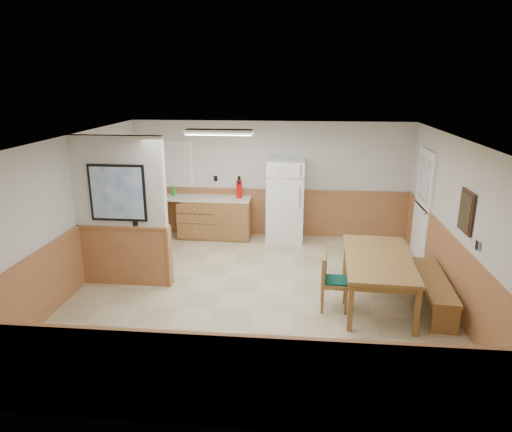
# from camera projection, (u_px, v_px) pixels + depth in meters

# --- Properties ---
(ground) EXTENTS (6.00, 6.00, 0.00)m
(ground) POSITION_uv_depth(u_px,v_px,m) (258.00, 293.00, 7.39)
(ground) COLOR tan
(ground) RESTS_ON ground
(ceiling) EXTENTS (6.00, 6.00, 0.02)m
(ceiling) POSITION_uv_depth(u_px,v_px,m) (258.00, 138.00, 6.67)
(ceiling) COLOR white
(ceiling) RESTS_ON back_wall
(back_wall) EXTENTS (6.00, 0.02, 2.50)m
(back_wall) POSITION_uv_depth(u_px,v_px,m) (270.00, 179.00, 9.89)
(back_wall) COLOR silver
(back_wall) RESTS_ON ground
(right_wall) EXTENTS (0.02, 6.00, 2.50)m
(right_wall) POSITION_uv_depth(u_px,v_px,m) (459.00, 226.00, 6.76)
(right_wall) COLOR silver
(right_wall) RESTS_ON ground
(left_wall) EXTENTS (0.02, 6.00, 2.50)m
(left_wall) POSITION_uv_depth(u_px,v_px,m) (72.00, 215.00, 7.31)
(left_wall) COLOR silver
(left_wall) RESTS_ON ground
(wainscot_back) EXTENTS (6.00, 0.04, 1.00)m
(wainscot_back) POSITION_uv_depth(u_px,v_px,m) (270.00, 213.00, 10.09)
(wainscot_back) COLOR #A36C41
(wainscot_back) RESTS_ON ground
(wainscot_right) EXTENTS (0.04, 6.00, 1.00)m
(wainscot_right) POSITION_uv_depth(u_px,v_px,m) (451.00, 272.00, 6.98)
(wainscot_right) COLOR #A36C41
(wainscot_right) RESTS_ON ground
(wainscot_left) EXTENTS (0.04, 6.00, 1.00)m
(wainscot_left) POSITION_uv_depth(u_px,v_px,m) (78.00, 258.00, 7.52)
(wainscot_left) COLOR #A36C41
(wainscot_left) RESTS_ON ground
(partition_wall) EXTENTS (1.50, 0.20, 2.50)m
(partition_wall) POSITION_uv_depth(u_px,v_px,m) (121.00, 214.00, 7.43)
(partition_wall) COLOR silver
(partition_wall) RESTS_ON ground
(kitchen_counter) EXTENTS (2.20, 0.61, 1.00)m
(kitchen_counter) POSITION_uv_depth(u_px,v_px,m) (214.00, 217.00, 9.93)
(kitchen_counter) COLOR olive
(kitchen_counter) RESTS_ON ground
(exterior_door) EXTENTS (0.07, 1.02, 2.15)m
(exterior_door) POSITION_uv_depth(u_px,v_px,m) (422.00, 205.00, 8.63)
(exterior_door) COLOR white
(exterior_door) RESTS_ON ground
(kitchen_window) EXTENTS (0.80, 0.04, 1.00)m
(kitchen_window) POSITION_uv_depth(u_px,v_px,m) (175.00, 164.00, 9.98)
(kitchen_window) COLOR white
(kitchen_window) RESTS_ON back_wall
(wall_painting) EXTENTS (0.04, 0.50, 0.60)m
(wall_painting) POSITION_uv_depth(u_px,v_px,m) (466.00, 212.00, 6.39)
(wall_painting) COLOR #331F14
(wall_painting) RESTS_ON right_wall
(fluorescent_fixture) EXTENTS (1.20, 0.30, 0.09)m
(fluorescent_fixture) POSITION_uv_depth(u_px,v_px,m) (219.00, 132.00, 8.00)
(fluorescent_fixture) COLOR white
(fluorescent_fixture) RESTS_ON ceiling
(refrigerator) EXTENTS (0.77, 0.72, 1.75)m
(refrigerator) POSITION_uv_depth(u_px,v_px,m) (285.00, 201.00, 9.62)
(refrigerator) COLOR white
(refrigerator) RESTS_ON ground
(dining_table) EXTENTS (1.10, 2.03, 0.75)m
(dining_table) POSITION_uv_depth(u_px,v_px,m) (378.00, 262.00, 6.93)
(dining_table) COLOR #A9763E
(dining_table) RESTS_ON ground
(dining_bench) EXTENTS (0.49, 1.75, 0.45)m
(dining_bench) POSITION_uv_depth(u_px,v_px,m) (434.00, 285.00, 6.90)
(dining_bench) COLOR #A9763E
(dining_bench) RESTS_ON ground
(dining_chair) EXTENTS (0.57, 0.42, 0.85)m
(dining_chair) POSITION_uv_depth(u_px,v_px,m) (329.00, 278.00, 6.79)
(dining_chair) COLOR #A9763E
(dining_chair) RESTS_ON ground
(fire_extinguisher) EXTENTS (0.12, 0.12, 0.48)m
(fire_extinguisher) POSITION_uv_depth(u_px,v_px,m) (239.00, 189.00, 9.67)
(fire_extinguisher) COLOR red
(fire_extinguisher) RESTS_ON kitchen_counter
(soap_bottle) EXTENTS (0.09, 0.09, 0.23)m
(soap_bottle) POSITION_uv_depth(u_px,v_px,m) (173.00, 191.00, 9.89)
(soap_bottle) COLOR #1A942B
(soap_bottle) RESTS_ON kitchen_counter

